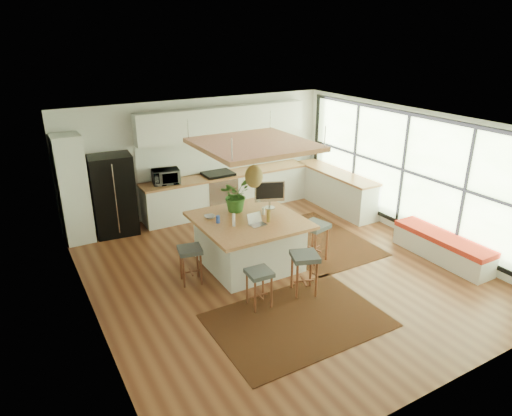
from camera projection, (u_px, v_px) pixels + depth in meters
floor at (279, 270)px, 8.39m from camera, size 7.00×7.00×0.00m
ceiling at (282, 125)px, 7.40m from camera, size 7.00×7.00×0.00m
wall_back at (200, 156)px, 10.72m from camera, size 6.50×0.00×6.50m
wall_front at (449, 297)px, 5.07m from camera, size 6.50×0.00×6.50m
wall_left at (87, 242)px, 6.39m from camera, size 0.00×7.00×7.00m
wall_right at (412, 174)px, 9.40m from camera, size 0.00×7.00×7.00m
window_wall at (411, 172)px, 9.37m from camera, size 0.10×6.20×2.60m
pantry at (73, 190)px, 9.18m from camera, size 0.55×0.60×2.25m
back_counter_base at (228, 193)px, 11.05m from camera, size 4.20×0.60×0.88m
back_counter_top at (228, 175)px, 10.88m from camera, size 4.24×0.64×0.05m
backsplash at (222, 154)px, 10.96m from camera, size 4.20×0.02×0.80m
upper_cabinets at (224, 122)px, 10.53m from camera, size 4.20×0.34×0.70m
range at (219, 192)px, 10.91m from camera, size 0.76×0.62×1.00m
right_counter_base at (335, 190)px, 11.20m from camera, size 0.60×2.50×0.88m
right_counter_top at (337, 173)px, 11.03m from camera, size 0.64×2.54×0.05m
window_bench at (442, 247)px, 8.70m from camera, size 0.52×2.00×0.50m
ceiling_panel at (254, 160)px, 7.82m from camera, size 1.86×1.86×0.80m
rug_near at (298, 320)px, 6.92m from camera, size 2.60×1.80×0.01m
rug_right at (316, 240)px, 9.56m from camera, size 1.80×2.60×0.01m
fridge at (113, 193)px, 9.60m from camera, size 0.93×0.76×1.74m
island at (249, 242)px, 8.43m from camera, size 1.85×1.85×0.93m
stool_near_left at (259, 287)px, 7.17m from camera, size 0.40×0.40×0.64m
stool_near_right at (304, 274)px, 7.54m from camera, size 0.55×0.55×0.73m
stool_right_front at (314, 243)px, 8.62m from camera, size 0.55×0.55×0.77m
stool_right_back at (285, 226)px, 9.39m from camera, size 0.42×0.42×0.63m
stool_left_side at (191, 264)px, 7.87m from camera, size 0.46×0.46×0.66m
laptop at (258, 219)px, 7.95m from camera, size 0.32×0.34×0.22m
monitor at (270, 195)px, 8.66m from camera, size 0.63×0.41×0.55m
microwave at (166, 175)px, 10.10m from camera, size 0.64×0.42×0.40m
island_plant at (235, 198)px, 8.54m from camera, size 0.84×0.86×0.51m
island_bowl at (210, 217)px, 8.29m from camera, size 0.23×0.23×0.05m
island_bottle_0 at (219, 218)px, 8.05m from camera, size 0.07×0.07×0.19m
island_bottle_1 at (233, 221)px, 7.92m from camera, size 0.07×0.07×0.19m
island_bottle_2 at (269, 217)px, 8.10m from camera, size 0.07×0.07×0.19m
island_bottle_3 at (264, 210)px, 8.43m from camera, size 0.07×0.07×0.19m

